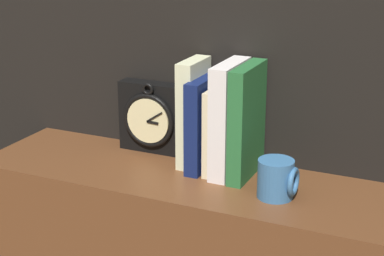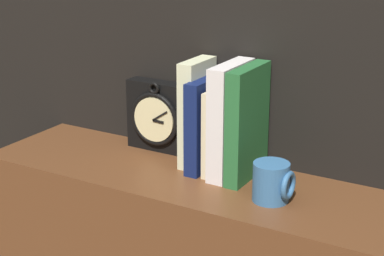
# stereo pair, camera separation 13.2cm
# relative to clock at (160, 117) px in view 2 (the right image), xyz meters

# --- Properties ---
(clock) EXTENTS (0.18, 0.06, 0.18)m
(clock) POSITION_rel_clock_xyz_m (0.00, 0.00, 0.00)
(clock) COLOR black
(clock) RESTS_ON bookshelf
(book_slot0_cream) EXTENTS (0.04, 0.12, 0.25)m
(book_slot0_cream) POSITION_rel_clock_xyz_m (0.12, -0.03, 0.04)
(book_slot0_cream) COLOR beige
(book_slot0_cream) RESTS_ON bookshelf
(book_slot1_navy) EXTENTS (0.03, 0.15, 0.22)m
(book_slot1_navy) POSITION_rel_clock_xyz_m (0.16, -0.04, 0.02)
(book_slot1_navy) COLOR #101D51
(book_slot1_navy) RESTS_ON bookshelf
(book_slot2_cream) EXTENTS (0.02, 0.14, 0.20)m
(book_slot2_cream) POSITION_rel_clock_xyz_m (0.19, -0.04, 0.01)
(book_slot2_cream) COLOR beige
(book_slot2_cream) RESTS_ON bookshelf
(book_slot3_white) EXTENTS (0.04, 0.15, 0.26)m
(book_slot3_white) POSITION_rel_clock_xyz_m (0.22, -0.05, 0.04)
(book_slot3_white) COLOR white
(book_slot3_white) RESTS_ON bookshelf
(book_slot4_green) EXTENTS (0.03, 0.16, 0.26)m
(book_slot4_green) POSITION_rel_clock_xyz_m (0.26, -0.05, 0.04)
(book_slot4_green) COLOR #266733
(book_slot4_green) RESTS_ON bookshelf
(mug) EXTENTS (0.08, 0.08, 0.08)m
(mug) POSITION_rel_clock_xyz_m (0.37, -0.14, -0.05)
(mug) COLOR teal
(mug) RESTS_ON bookshelf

